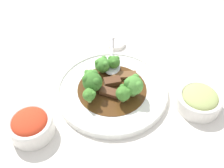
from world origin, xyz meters
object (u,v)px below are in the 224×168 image
(beef_strip_1, at_px, (112,81))
(sauce_dish, at_px, (116,44))
(serving_spoon, at_px, (112,64))
(beef_strip_2, at_px, (124,75))
(side_bowl_appetizer, at_px, (199,100))
(broccoli_floret_3, at_px, (134,85))
(broccoli_floret_0, at_px, (92,82))
(broccoli_floret_6, at_px, (102,64))
(main_plate, at_px, (112,90))
(broccoli_floret_5, at_px, (91,76))
(side_bowl_kimchi, at_px, (31,125))
(broccoli_floret_2, at_px, (114,62))
(beef_strip_0, at_px, (110,92))
(broccoli_floret_1, at_px, (123,93))
(broccoli_floret_4, at_px, (90,95))

(beef_strip_1, xyz_separation_m, sauce_dish, (-0.14, 0.14, -0.02))
(serving_spoon, bearing_deg, beef_strip_2, -4.38)
(serving_spoon, distance_m, side_bowl_appetizer, 0.27)
(beef_strip_1, bearing_deg, broccoli_floret_3, 12.48)
(beef_strip_2, distance_m, sauce_dish, 0.17)
(broccoli_floret_0, distance_m, broccoli_floret_3, 0.11)
(beef_strip_1, height_order, broccoli_floret_6, broccoli_floret_6)
(main_plate, relative_size, broccoli_floret_6, 6.56)
(broccoli_floret_3, height_order, broccoli_floret_5, broccoli_floret_3)
(broccoli_floret_6, xyz_separation_m, serving_spoon, (-0.00, 0.04, -0.02))
(beef_strip_1, distance_m, side_bowl_kimchi, 0.25)
(broccoli_floret_3, distance_m, side_bowl_kimchi, 0.27)
(broccoli_floret_5, bearing_deg, beef_strip_2, 66.49)
(broccoli_floret_6, bearing_deg, broccoli_floret_0, -57.81)
(beef_strip_1, distance_m, broccoli_floret_2, 0.06)
(beef_strip_0, relative_size, broccoli_floret_1, 1.19)
(broccoli_floret_4, relative_size, side_bowl_kimchi, 0.40)
(side_bowl_kimchi, xyz_separation_m, sauce_dish, (-0.13, 0.38, -0.02))
(main_plate, bearing_deg, sauce_dish, 136.13)
(broccoli_floret_4, relative_size, sauce_dish, 0.72)
(broccoli_floret_0, bearing_deg, broccoli_floret_4, -46.41)
(main_plate, bearing_deg, serving_spoon, 140.18)
(broccoli_floret_6, bearing_deg, broccoli_floret_2, 63.33)
(broccoli_floret_2, bearing_deg, broccoli_floret_4, -66.18)
(broccoli_floret_6, height_order, side_bowl_kimchi, broccoli_floret_6)
(broccoli_floret_6, bearing_deg, serving_spoon, 93.95)
(sauce_dish, bearing_deg, broccoli_floret_0, -56.58)
(side_bowl_appetizer, bearing_deg, broccoli_floret_3, -138.62)
(beef_strip_0, height_order, broccoli_floret_0, broccoli_floret_0)
(main_plate, distance_m, beef_strip_2, 0.06)
(broccoli_floret_2, distance_m, sauce_dish, 0.15)
(broccoli_floret_0, bearing_deg, broccoli_floret_6, 122.19)
(beef_strip_0, distance_m, broccoli_floret_4, 0.06)
(beef_strip_1, bearing_deg, broccoli_floret_2, 135.32)
(broccoli_floret_4, xyz_separation_m, serving_spoon, (-0.07, 0.14, -0.02))
(side_bowl_kimchi, height_order, side_bowl_appetizer, side_bowl_kimchi)
(beef_strip_0, height_order, broccoli_floret_2, broccoli_floret_2)
(main_plate, relative_size, broccoli_floret_2, 6.64)
(beef_strip_1, relative_size, broccoli_floret_4, 1.23)
(beef_strip_1, bearing_deg, broccoli_floret_0, -102.96)
(beef_strip_0, xyz_separation_m, broccoli_floret_5, (-0.06, -0.01, 0.02))
(side_bowl_kimchi, bearing_deg, beef_strip_1, 87.45)
(beef_strip_1, height_order, broccoli_floret_1, broccoli_floret_1)
(beef_strip_2, bearing_deg, broccoli_floret_6, -149.00)
(serving_spoon, bearing_deg, broccoli_floret_1, -28.16)
(beef_strip_2, distance_m, broccoli_floret_5, 0.10)
(serving_spoon, bearing_deg, broccoli_floret_2, -22.49)
(beef_strip_2, relative_size, broccoli_floret_2, 1.59)
(broccoli_floret_0, distance_m, side_bowl_kimchi, 0.19)
(broccoli_floret_1, xyz_separation_m, broccoli_floret_6, (-0.12, 0.03, -0.00))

